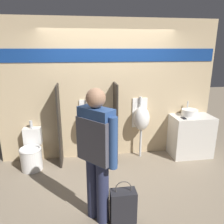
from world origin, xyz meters
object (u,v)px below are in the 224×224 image
urinal_far (141,118)px  toilet (32,153)px  sink_basin (190,112)px  urinal_near_counter (88,121)px  cell_phone (184,118)px  shopping_bag (123,206)px  person_in_vest (97,148)px

urinal_far → toilet: (-2.12, -0.16, -0.53)m
toilet → sink_basin: bearing=2.0°
sink_basin → urinal_near_counter: size_ratio=0.26×
sink_basin → cell_phone: bearing=-142.0°
sink_basin → cell_phone: 0.25m
urinal_near_counter → shopping_bag: urinal_near_counter is taller
sink_basin → urinal_far: urinal_far is taller
urinal_far → shopping_bag: 1.93m
urinal_far → toilet: size_ratio=1.44×
cell_phone → shopping_bag: size_ratio=0.24×
toilet → person_in_vest: 1.96m
sink_basin → person_in_vest: 2.53m
cell_phone → person_in_vest: (-1.80, -1.40, 0.15)m
urinal_near_counter → person_in_vest: size_ratio=0.71×
person_in_vest → shopping_bag: person_in_vest is taller
person_in_vest → shopping_bag: 0.85m
urinal_near_counter → shopping_bag: (0.36, -1.70, -0.60)m
sink_basin → toilet: size_ratio=0.37×
sink_basin → shopping_bag: (-1.68, -1.65, -0.69)m
toilet → cell_phone: bearing=-0.8°
sink_basin → cell_phone: (-0.19, -0.15, -0.06)m
urinal_far → person_in_vest: person_in_vest is taller
urinal_far → shopping_bag: urinal_far is taller
sink_basin → urinal_far: (-0.99, 0.05, -0.09)m
urinal_near_counter → urinal_far: same height
toilet → person_in_vest: (1.11, -1.44, 0.72)m
sink_basin → person_in_vest: person_in_vest is taller
urinal_near_counter → person_in_vest: person_in_vest is taller
sink_basin → toilet: 3.17m
cell_phone → urinal_far: urinal_far is taller
person_in_vest → toilet: bearing=-5.1°
cell_phone → toilet: size_ratio=0.16×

